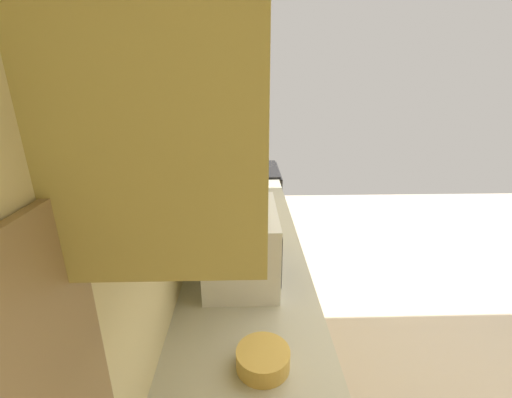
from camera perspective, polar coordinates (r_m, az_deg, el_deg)
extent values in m
plane|color=beige|center=(2.87, 28.99, -21.59)|extent=(6.54, 6.54, 0.00)
cube|color=beige|center=(1.87, -12.85, 7.65)|extent=(4.21, 0.12, 2.82)
cube|color=tan|center=(1.91, -1.53, -24.92)|extent=(3.17, 0.59, 0.89)
cube|color=#B6B39C|center=(1.62, -1.68, -13.50)|extent=(3.20, 0.62, 0.02)
cube|color=#332819|center=(1.78, 9.52, -29.58)|extent=(0.01, 0.01, 0.82)
cube|color=#332819|center=(2.10, 7.09, -20.21)|extent=(0.01, 0.01, 0.82)
cube|color=#332819|center=(2.46, 5.52, -13.42)|extent=(0.01, 0.01, 0.82)
cube|color=#332819|center=(2.84, 4.42, -8.40)|extent=(0.01, 0.01, 0.82)
cube|color=tan|center=(1.36, -7.93, 22.12)|extent=(1.80, 0.33, 0.71)
cube|color=black|center=(3.56, -1.28, -2.08)|extent=(0.71, 0.63, 0.91)
cube|color=black|center=(3.59, 3.89, -2.69)|extent=(0.55, 0.01, 0.50)
cube|color=black|center=(3.41, -1.34, 5.15)|extent=(0.67, 0.60, 0.02)
cube|color=black|center=(3.40, -6.39, 6.39)|extent=(0.67, 0.04, 0.18)
cylinder|color=#38383D|center=(3.26, 0.69, 4.72)|extent=(0.11, 0.11, 0.01)
cylinder|color=#38383D|center=(3.56, 0.48, 6.04)|extent=(0.11, 0.11, 0.01)
cylinder|color=#38383D|center=(3.26, -3.34, 4.68)|extent=(0.11, 0.11, 0.01)
cylinder|color=#38383D|center=(3.56, -3.21, 6.01)|extent=(0.11, 0.11, 0.01)
cube|color=white|center=(1.55, -2.50, -7.56)|extent=(0.49, 0.32, 0.33)
cube|color=black|center=(1.52, 3.77, -8.23)|extent=(0.30, 0.01, 0.23)
cube|color=#2D2D33|center=(1.73, 3.06, -4.57)|extent=(0.09, 0.01, 0.23)
cylinder|color=gold|center=(1.19, 1.21, -25.70)|extent=(0.18, 0.18, 0.06)
cylinder|color=gold|center=(1.18, 1.22, -25.15)|extent=(0.14, 0.14, 0.03)
cylinder|color=black|center=(2.78, -0.63, 3.14)|extent=(0.15, 0.15, 0.16)
cylinder|color=black|center=(2.75, -0.64, 4.93)|extent=(0.04, 0.04, 0.02)
cylinder|color=black|center=(2.85, -0.67, 4.22)|extent=(0.09, 0.02, 0.05)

